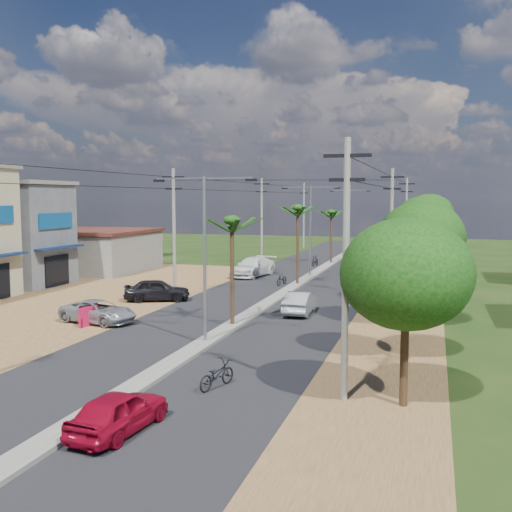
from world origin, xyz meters
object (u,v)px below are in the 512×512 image
at_px(car_silver_mid, 300,303).
at_px(car_parked_silver, 98,312).
at_px(roadside_sign, 88,317).
at_px(car_parked_dark, 157,290).
at_px(moto_rider_east, 217,376).
at_px(car_red_near, 119,413).
at_px(car_white_far, 253,267).

distance_m(car_silver_mid, car_parked_silver, 11.74).
xyz_separation_m(car_parked_silver, roadside_sign, (-0.04, -0.96, -0.07)).
xyz_separation_m(car_parked_silver, car_parked_dark, (0.00, 7.38, 0.12)).
height_order(car_parked_dark, moto_rider_east, car_parked_dark).
bearing_deg(car_red_near, car_parked_dark, -60.82).
height_order(car_red_near, car_white_far, car_white_far).
xyz_separation_m(car_red_near, moto_rider_east, (1.34, 4.74, -0.14)).
bearing_deg(car_parked_silver, roadside_sign, -170.84).
bearing_deg(car_parked_silver, car_red_near, -135.03).
relative_size(car_parked_silver, car_parked_dark, 1.03).
bearing_deg(moto_rider_east, car_silver_mid, -70.66).
relative_size(car_red_near, car_white_far, 0.66).
xyz_separation_m(car_silver_mid, car_white_far, (-7.72, 15.60, 0.15)).
bearing_deg(car_white_far, roadside_sign, -85.16).
bearing_deg(roadside_sign, car_silver_mid, 46.76).
bearing_deg(car_red_near, car_silver_mid, -87.58).
height_order(car_silver_mid, roadside_sign, car_silver_mid).
distance_m(car_white_far, car_parked_silver, 21.50).
bearing_deg(car_white_far, car_silver_mid, -52.32).
bearing_deg(moto_rider_east, car_parked_silver, -21.93).
distance_m(moto_rider_east, roadside_sign, 13.09).
height_order(car_white_far, roadside_sign, car_white_far).
distance_m(car_parked_dark, roadside_sign, 8.34).
height_order(car_white_far, moto_rider_east, car_white_far).
xyz_separation_m(car_white_far, car_parked_silver, (-2.50, -21.36, -0.20)).
height_order(car_silver_mid, car_white_far, car_white_far).
bearing_deg(car_parked_silver, moto_rider_east, -119.20).
distance_m(car_red_near, car_white_far, 35.62).
bearing_deg(roadside_sign, car_white_far, 97.06).
height_order(car_red_near, car_parked_dark, car_parked_dark).
distance_m(car_parked_silver, car_parked_dark, 7.38).
bearing_deg(car_red_near, car_parked_silver, -50.60).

